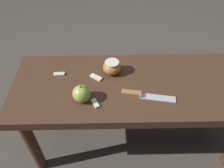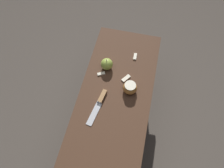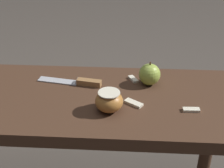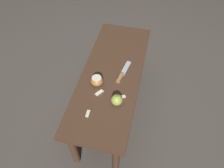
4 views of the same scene
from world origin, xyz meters
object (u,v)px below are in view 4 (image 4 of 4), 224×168
object	(u,v)px
wooden_bench	(112,79)
knife	(122,75)
apple_cut	(97,81)
apple_whole	(117,100)

from	to	relation	value
wooden_bench	knife	distance (m)	0.10
knife	apple_cut	world-z (taller)	apple_cut
wooden_bench	apple_whole	distance (m)	0.27
apple_whole	apple_cut	xyz separation A→B (m)	(0.12, 0.16, -0.00)
wooden_bench	apple_whole	bearing A→B (deg)	-159.20
wooden_bench	knife	size ratio (longest dim) A/B	4.94
knife	apple_whole	size ratio (longest dim) A/B	2.73
apple_whole	apple_cut	size ratio (longest dim) A/B	0.99
knife	apple_cut	xyz separation A→B (m)	(-0.11, 0.15, 0.02)
apple_whole	apple_cut	bearing A→B (deg)	53.04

